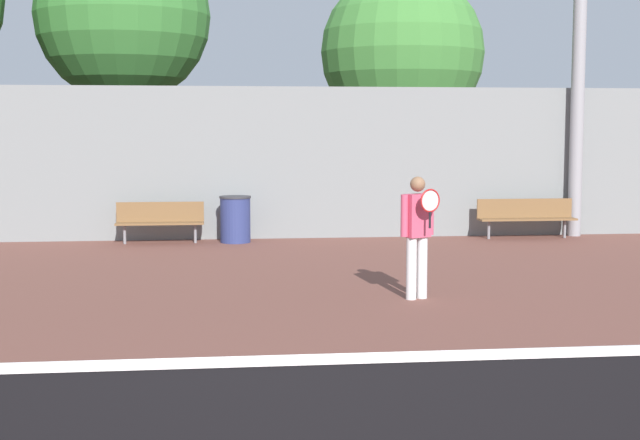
% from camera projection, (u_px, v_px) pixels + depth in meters
% --- Properties ---
extents(tennis_player, '(0.50, 0.49, 1.66)m').
position_uv_depth(tennis_player, '(418.00, 231.00, 11.97)').
color(tennis_player, silver).
rests_on(tennis_player, ground_plane).
extents(bench_courtside_near, '(1.76, 0.40, 0.83)m').
position_uv_depth(bench_courtside_near, '(160.00, 218.00, 18.00)').
color(bench_courtside_near, brown).
rests_on(bench_courtside_near, ground_plane).
extents(bench_courtside_far, '(2.07, 0.40, 0.83)m').
position_uv_depth(bench_courtside_far, '(526.00, 214.00, 18.86)').
color(bench_courtside_far, brown).
rests_on(bench_courtside_far, ground_plane).
extents(trash_bin, '(0.64, 0.64, 0.95)m').
position_uv_depth(trash_bin, '(235.00, 219.00, 18.11)').
color(trash_bin, navy).
rests_on(trash_bin, ground_plane).
extents(back_fence, '(27.21, 0.06, 3.19)m').
position_uv_depth(back_fence, '(233.00, 163.00, 18.58)').
color(back_fence, gray).
rests_on(back_fence, ground_plane).
extents(tree_green_tall, '(4.24, 4.24, 6.40)m').
position_uv_depth(tree_green_tall, '(402.00, 54.00, 23.12)').
color(tree_green_tall, brown).
rests_on(tree_green_tall, ground_plane).
extents(tree_dark_dense, '(4.29, 4.29, 7.22)m').
position_uv_depth(tree_dark_dense, '(123.00, 17.00, 21.89)').
color(tree_dark_dense, brown).
rests_on(tree_dark_dense, ground_plane).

